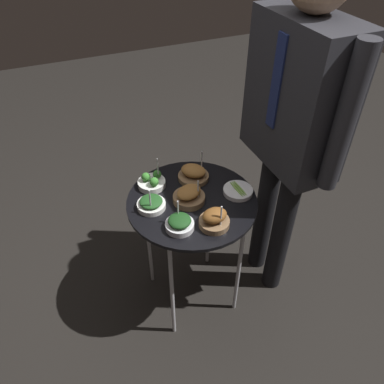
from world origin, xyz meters
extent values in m
plane|color=black|center=(0.00, 0.00, 0.00)|extent=(8.00, 8.00, 0.00)
cylinder|color=black|center=(0.00, 0.00, 0.74)|extent=(0.62, 0.62, 0.02)
cylinder|color=#B7B7BC|center=(0.19, -0.19, 0.37)|extent=(0.02, 0.02, 0.73)
cylinder|color=#B7B7BC|center=(-0.19, -0.19, 0.37)|extent=(0.02, 0.02, 0.73)
cylinder|color=#B7B7BC|center=(0.19, 0.19, 0.37)|extent=(0.02, 0.02, 0.73)
cylinder|color=#B7B7BC|center=(-0.19, 0.19, 0.37)|extent=(0.02, 0.02, 0.73)
cylinder|color=white|center=(-0.03, -0.19, 0.76)|extent=(0.13, 0.13, 0.03)
ellipsoid|color=#1E4C1E|center=(-0.03, -0.19, 0.79)|extent=(0.11, 0.11, 0.02)
cylinder|color=silver|center=(0.01, -0.20, 0.82)|extent=(0.01, 0.01, 0.13)
cylinder|color=brown|center=(0.00, -0.02, 0.76)|extent=(0.15, 0.15, 0.03)
ellipsoid|color=#93602D|center=(0.00, -0.02, 0.80)|extent=(0.13, 0.15, 0.05)
cylinder|color=silver|center=(0.02, 0.02, 0.81)|extent=(0.01, 0.01, 0.12)
cylinder|color=silver|center=(0.04, 0.22, 0.76)|extent=(0.14, 0.14, 0.02)
ellipsoid|color=#7AA847|center=(0.04, 0.21, 0.78)|extent=(0.12, 0.01, 0.01)
ellipsoid|color=#7AA847|center=(0.04, 0.22, 0.78)|extent=(0.12, 0.01, 0.01)
ellipsoid|color=#7AA847|center=(0.04, 0.23, 0.78)|extent=(0.12, 0.01, 0.01)
cylinder|color=silver|center=(0.15, -0.12, 0.76)|extent=(0.13, 0.13, 0.03)
ellipsoid|color=#194219|center=(0.15, -0.12, 0.79)|extent=(0.10, 0.10, 0.03)
cylinder|color=silver|center=(0.11, -0.11, 0.81)|extent=(0.01, 0.01, 0.12)
cylinder|color=brown|center=(0.19, 0.02, 0.76)|extent=(0.14, 0.14, 0.03)
ellipsoid|color=brown|center=(0.19, 0.02, 0.81)|extent=(0.09, 0.11, 0.06)
cylinder|color=silver|center=(0.22, 0.04, 0.82)|extent=(0.01, 0.01, 0.13)
cylinder|color=white|center=(-0.17, -0.14, 0.76)|extent=(0.14, 0.14, 0.03)
sphere|color=#387F2D|center=(-0.14, -0.14, 0.80)|extent=(0.04, 0.04, 0.04)
sphere|color=#387F2D|center=(-0.19, -0.11, 0.80)|extent=(0.04, 0.04, 0.04)
sphere|color=#387F2D|center=(-0.19, -0.16, 0.80)|extent=(0.04, 0.04, 0.04)
cylinder|color=silver|center=(-0.18, -0.10, 0.83)|extent=(0.01, 0.01, 0.15)
cylinder|color=brown|center=(-0.15, 0.07, 0.76)|extent=(0.15, 0.15, 0.02)
ellipsoid|color=#93602D|center=(-0.15, 0.07, 0.80)|extent=(0.16, 0.16, 0.05)
cylinder|color=silver|center=(-0.14, 0.11, 0.83)|extent=(0.01, 0.01, 0.16)
cylinder|color=black|center=(-0.06, 0.48, 0.44)|extent=(0.11, 0.11, 0.87)
cylinder|color=black|center=(0.11, 0.48, 0.44)|extent=(0.11, 0.11, 0.87)
cube|color=#28282D|center=(0.03, 0.48, 1.20)|extent=(0.49, 0.24, 0.65)
cube|color=navy|center=(0.03, 0.36, 1.28)|extent=(0.06, 0.01, 0.39)
cylinder|color=#28282D|center=(-0.26, 0.48, 1.23)|extent=(0.08, 0.08, 0.60)
cylinder|color=#28282D|center=(0.31, 0.48, 1.23)|extent=(0.08, 0.08, 0.60)
camera|label=1|loc=(1.21, -0.52, 1.93)|focal=35.00mm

